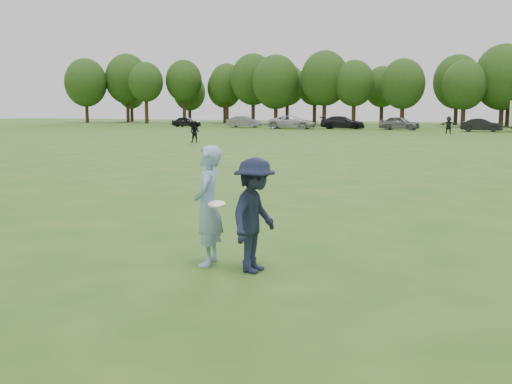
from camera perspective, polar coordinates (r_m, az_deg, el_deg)
ground at (r=9.78m, az=-7.57°, el=-7.15°), size 200.00×200.00×0.00m
thrower at (r=9.71m, az=-4.61°, el=-1.32°), size 0.64×0.81×1.95m
defender at (r=9.27m, az=-0.13°, el=-2.23°), size 0.71×1.18×1.79m
player_far_a at (r=43.68m, az=-5.86°, el=5.69°), size 0.81×0.66×1.52m
player_far_d at (r=61.04m, az=17.88°, el=6.10°), size 1.63×0.75×1.69m
car_a at (r=78.74m, az=-6.64°, el=6.65°), size 3.90×1.71×1.31m
car_b at (r=75.93m, az=-1.14°, el=6.70°), size 4.48×1.96×1.43m
car_c at (r=71.40m, az=3.48°, el=6.65°), size 5.82×3.08×1.56m
car_d at (r=71.50m, az=8.24°, el=6.56°), size 5.40×2.70×1.51m
car_e at (r=69.89m, az=13.51°, el=6.40°), size 4.61×2.16×1.52m
car_f at (r=67.03m, az=20.69°, el=5.97°), size 4.18×1.49×1.37m
disc_in_play at (r=9.43m, az=-3.78°, el=-1.17°), size 0.28×0.29×0.09m
treeline at (r=85.06m, az=22.51°, el=9.98°), size 130.35×18.39×11.74m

